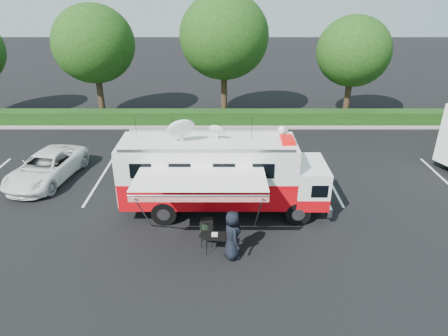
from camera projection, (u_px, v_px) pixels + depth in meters
The scene contains 10 objects.
ground_plane at pixel (224, 211), 18.07m from camera, with size 120.00×120.00×0.00m, color black.
back_border at pixel (241, 51), 27.58m from camera, with size 60.00×6.14×8.87m.
stall_lines at pixel (214, 180), 20.78m from camera, with size 24.12×5.50×0.01m.
command_truck at pixel (222, 174), 17.28m from camera, with size 8.94×2.46×4.30m.
awning at pixel (200, 182), 14.57m from camera, with size 4.88×2.53×2.95m.
white_suv at pixel (49, 180), 20.83m from camera, with size 2.39×5.18×1.44m, color white.
person at pixel (232, 257), 15.06m from camera, with size 0.96×0.62×1.96m, color black.
folding_table at pixel (216, 236), 15.07m from camera, with size 0.93×0.70×0.75m.
folding_chair at pixel (207, 229), 15.59m from camera, with size 0.60×0.62×1.07m.
trash_bin at pixel (207, 229), 15.98m from camera, with size 0.57×0.57×0.86m.
Camera 1 is at (0.01, -15.50, 9.48)m, focal length 32.00 mm.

